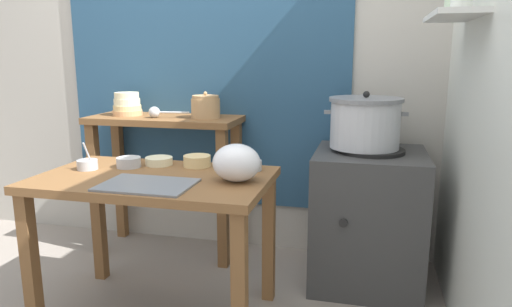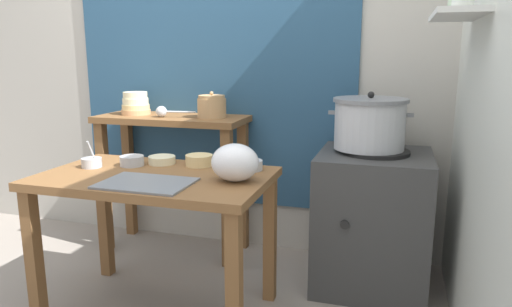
{
  "view_description": "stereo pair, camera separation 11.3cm",
  "coord_description": "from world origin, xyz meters",
  "px_view_note": "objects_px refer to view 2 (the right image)",
  "views": [
    {
      "loc": [
        0.91,
        -1.87,
        1.28
      ],
      "look_at": [
        0.4,
        0.24,
        0.82
      ],
      "focal_mm": 32.56,
      "sensor_mm": 36.0,
      "label": 1
    },
    {
      "loc": [
        1.02,
        -1.84,
        1.28
      ],
      "look_at": [
        0.4,
        0.24,
        0.82
      ],
      "focal_mm": 32.56,
      "sensor_mm": 36.0,
      "label": 2
    }
  ],
  "objects_px": {
    "serving_tray": "(146,183)",
    "plastic_bag": "(235,163)",
    "prep_bowl_1": "(199,160)",
    "prep_bowl_2": "(132,160)",
    "steamer_pot": "(370,123)",
    "back_shelf_table": "(173,150)",
    "clay_pot": "(212,107)",
    "prep_bowl_4": "(162,159)",
    "stove_block": "(372,219)",
    "ladle": "(163,112)",
    "prep_bowl_0": "(249,165)",
    "prep_bowl_3": "(92,162)",
    "prep_table": "(156,196)",
    "bowl_stack_enamel": "(136,104)"
  },
  "relations": [
    {
      "from": "clay_pot",
      "to": "bowl_stack_enamel",
      "type": "height_order",
      "value": "clay_pot"
    },
    {
      "from": "steamer_pot",
      "to": "prep_bowl_1",
      "type": "relative_size",
      "value": 3.2
    },
    {
      "from": "stove_block",
      "to": "clay_pot",
      "type": "height_order",
      "value": "clay_pot"
    },
    {
      "from": "back_shelf_table",
      "to": "serving_tray",
      "type": "distance_m",
      "value": 0.97
    },
    {
      "from": "plastic_bag",
      "to": "steamer_pot",
      "type": "bearing_deg",
      "value": 49.19
    },
    {
      "from": "serving_tray",
      "to": "plastic_bag",
      "type": "bearing_deg",
      "value": 24.94
    },
    {
      "from": "bowl_stack_enamel",
      "to": "clay_pot",
      "type": "bearing_deg",
      "value": -0.71
    },
    {
      "from": "ladle",
      "to": "prep_bowl_3",
      "type": "bearing_deg",
      "value": -96.35
    },
    {
      "from": "stove_block",
      "to": "steamer_pot",
      "type": "relative_size",
      "value": 1.74
    },
    {
      "from": "serving_tray",
      "to": "clay_pot",
      "type": "bearing_deg",
      "value": 93.36
    },
    {
      "from": "serving_tray",
      "to": "prep_bowl_0",
      "type": "relative_size",
      "value": 2.89
    },
    {
      "from": "steamer_pot",
      "to": "plastic_bag",
      "type": "bearing_deg",
      "value": -130.81
    },
    {
      "from": "prep_table",
      "to": "ladle",
      "type": "distance_m",
      "value": 0.81
    },
    {
      "from": "prep_bowl_0",
      "to": "prep_bowl_1",
      "type": "height_order",
      "value": "prep_bowl_1"
    },
    {
      "from": "prep_bowl_2",
      "to": "prep_bowl_3",
      "type": "xyz_separation_m",
      "value": [
        -0.18,
        -0.09,
        -0.0
      ]
    },
    {
      "from": "bowl_stack_enamel",
      "to": "prep_bowl_0",
      "type": "height_order",
      "value": "bowl_stack_enamel"
    },
    {
      "from": "steamer_pot",
      "to": "clay_pot",
      "type": "height_order",
      "value": "steamer_pot"
    },
    {
      "from": "ladle",
      "to": "prep_bowl_0",
      "type": "distance_m",
      "value": 0.87
    },
    {
      "from": "prep_bowl_1",
      "to": "prep_bowl_2",
      "type": "relative_size",
      "value": 1.14
    },
    {
      "from": "steamer_pot",
      "to": "prep_bowl_1",
      "type": "height_order",
      "value": "steamer_pot"
    },
    {
      "from": "prep_bowl_0",
      "to": "stove_block",
      "type": "bearing_deg",
      "value": 33.79
    },
    {
      "from": "prep_bowl_1",
      "to": "prep_bowl_2",
      "type": "bearing_deg",
      "value": -163.27
    },
    {
      "from": "prep_bowl_0",
      "to": "prep_bowl_3",
      "type": "height_order",
      "value": "prep_bowl_3"
    },
    {
      "from": "serving_tray",
      "to": "prep_bowl_4",
      "type": "bearing_deg",
      "value": 108.05
    },
    {
      "from": "serving_tray",
      "to": "prep_bowl_2",
      "type": "height_order",
      "value": "prep_bowl_2"
    },
    {
      "from": "prep_bowl_1",
      "to": "steamer_pot",
      "type": "bearing_deg",
      "value": 26.14
    },
    {
      "from": "ladle",
      "to": "plastic_bag",
      "type": "distance_m",
      "value": 1.0
    },
    {
      "from": "bowl_stack_enamel",
      "to": "serving_tray",
      "type": "relative_size",
      "value": 0.47
    },
    {
      "from": "serving_tray",
      "to": "prep_bowl_2",
      "type": "distance_m",
      "value": 0.39
    },
    {
      "from": "back_shelf_table",
      "to": "prep_bowl_4",
      "type": "height_order",
      "value": "back_shelf_table"
    },
    {
      "from": "plastic_bag",
      "to": "prep_bowl_0",
      "type": "xyz_separation_m",
      "value": [
        -0.01,
        0.22,
        -0.06
      ]
    },
    {
      "from": "steamer_pot",
      "to": "prep_bowl_4",
      "type": "bearing_deg",
      "value": -157.84
    },
    {
      "from": "stove_block",
      "to": "prep_table",
      "type": "bearing_deg",
      "value": -148.49
    },
    {
      "from": "plastic_bag",
      "to": "clay_pot",
      "type": "bearing_deg",
      "value": 118.98
    },
    {
      "from": "stove_block",
      "to": "ladle",
      "type": "bearing_deg",
      "value": 177.23
    },
    {
      "from": "clay_pot",
      "to": "serving_tray",
      "type": "xyz_separation_m",
      "value": [
        0.05,
        -0.91,
        -0.24
      ]
    },
    {
      "from": "steamer_pot",
      "to": "back_shelf_table",
      "type": "bearing_deg",
      "value": 174.93
    },
    {
      "from": "back_shelf_table",
      "to": "steamer_pot",
      "type": "bearing_deg",
      "value": -5.07
    },
    {
      "from": "bowl_stack_enamel",
      "to": "prep_bowl_1",
      "type": "distance_m",
      "value": 0.88
    },
    {
      "from": "back_shelf_table",
      "to": "prep_bowl_1",
      "type": "height_order",
      "value": "back_shelf_table"
    },
    {
      "from": "prep_bowl_1",
      "to": "prep_bowl_4",
      "type": "distance_m",
      "value": 0.21
    },
    {
      "from": "back_shelf_table",
      "to": "ladle",
      "type": "height_order",
      "value": "ladle"
    },
    {
      "from": "steamer_pot",
      "to": "prep_bowl_3",
      "type": "bearing_deg",
      "value": -155.91
    },
    {
      "from": "prep_bowl_1",
      "to": "prep_bowl_2",
      "type": "xyz_separation_m",
      "value": [
        -0.33,
        -0.1,
        -0.0
      ]
    },
    {
      "from": "bowl_stack_enamel",
      "to": "prep_table",
      "type": "bearing_deg",
      "value": -54.2
    },
    {
      "from": "serving_tray",
      "to": "plastic_bag",
      "type": "relative_size",
      "value": 1.83
    },
    {
      "from": "ladle",
      "to": "clay_pot",
      "type": "bearing_deg",
      "value": 12.42
    },
    {
      "from": "prep_bowl_3",
      "to": "bowl_stack_enamel",
      "type": "bearing_deg",
      "value": 102.9
    },
    {
      "from": "prep_bowl_1",
      "to": "prep_bowl_4",
      "type": "bearing_deg",
      "value": -175.84
    },
    {
      "from": "back_shelf_table",
      "to": "prep_bowl_2",
      "type": "height_order",
      "value": "back_shelf_table"
    }
  ]
}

